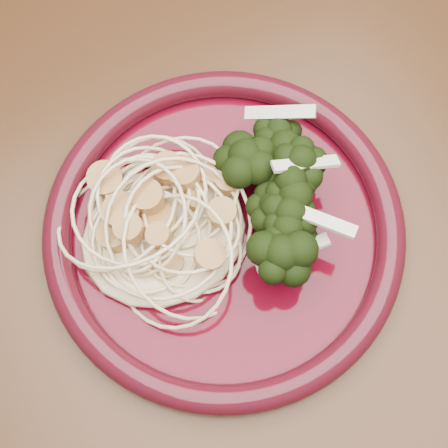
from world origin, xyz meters
name	(u,v)px	position (x,y,z in m)	size (l,w,h in m)	color
dining_table	(324,290)	(0.00, 0.00, 0.65)	(1.20, 0.80, 0.75)	#472814
dinner_plate	(224,228)	(-0.07, 0.06, 0.76)	(0.36, 0.36, 0.02)	#4A0511
spaghetti_pile	(163,231)	(-0.12, 0.08, 0.77)	(0.13, 0.11, 0.03)	#F8E3AD
scallop_cluster	(158,213)	(-0.12, 0.08, 0.81)	(0.13, 0.13, 0.04)	#BC8744
broccoli_pile	(300,209)	(-0.02, 0.04, 0.78)	(0.10, 0.16, 0.06)	black
onion_garnish	(306,191)	(-0.02, 0.04, 0.82)	(0.07, 0.10, 0.05)	beige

